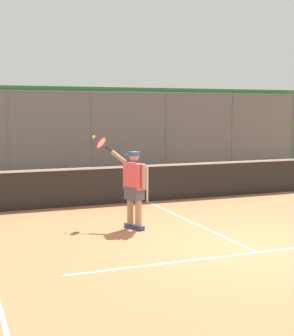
% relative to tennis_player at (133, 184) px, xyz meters
% --- Properties ---
extents(ground_plane, '(60.00, 60.00, 0.00)m').
position_rel_tennis_player_xyz_m(ground_plane, '(-1.36, 2.01, -0.90)').
color(ground_plane, '#B76B42').
extents(court_line_markings, '(8.55, 9.27, 0.01)m').
position_rel_tennis_player_xyz_m(court_line_markings, '(-1.36, 2.72, -0.90)').
color(court_line_markings, white).
rests_on(court_line_markings, ground).
extents(fence_backdrop, '(20.32, 1.37, 3.20)m').
position_rel_tennis_player_xyz_m(fence_backdrop, '(-1.36, -8.81, 0.68)').
color(fence_backdrop, '#565B60').
rests_on(fence_backdrop, ground).
extents(tennis_net, '(10.99, 0.09, 1.07)m').
position_rel_tennis_player_xyz_m(tennis_net, '(-1.36, -2.72, -0.41)').
color(tennis_net, '#2D2D2D').
rests_on(tennis_net, ground).
extents(tennis_player, '(0.83, 1.15, 1.85)m').
position_rel_tennis_player_xyz_m(tennis_player, '(0.00, 0.00, 0.00)').
color(tennis_player, navy).
rests_on(tennis_player, ground).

